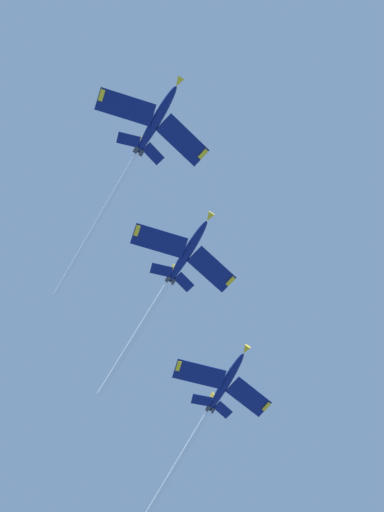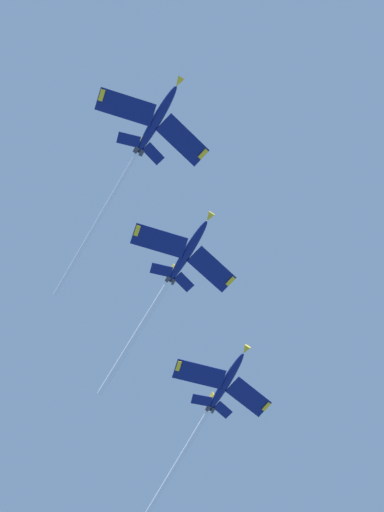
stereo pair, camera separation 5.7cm
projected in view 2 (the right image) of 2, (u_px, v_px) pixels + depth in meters
jet_lead at (143, 144)px, 135.61m from camera, size 31.36×26.21×16.11m
jet_second at (169, 282)px, 144.31m from camera, size 28.98×24.20×14.93m
jet_third at (209, 412)px, 153.34m from camera, size 30.13×25.86×16.68m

